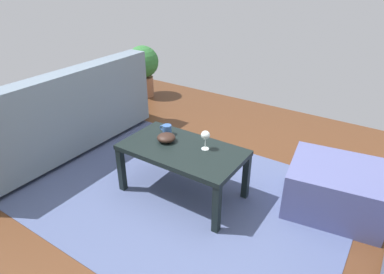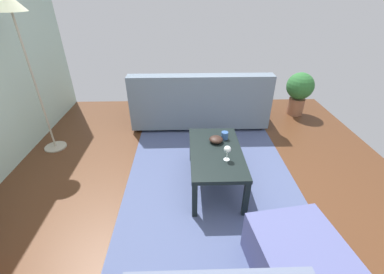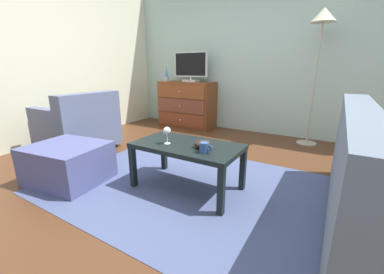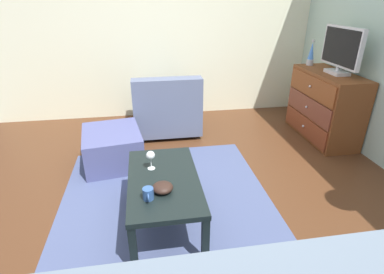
# 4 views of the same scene
# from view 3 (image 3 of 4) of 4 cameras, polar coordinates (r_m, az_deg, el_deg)

# --- Properties ---
(ground_plane) EXTENTS (5.29, 4.95, 0.05)m
(ground_plane) POSITION_cam_3_polar(r_m,az_deg,el_deg) (2.63, -2.29, -9.26)
(ground_plane) COLOR #4E2D19
(wall_accent_rear) EXTENTS (5.29, 0.12, 2.71)m
(wall_accent_rear) POSITION_cam_3_polar(r_m,az_deg,el_deg) (4.42, 14.57, 18.85)
(wall_accent_rear) COLOR #A3BFB0
(wall_accent_rear) RESTS_ON ground_plane
(wall_plain_left) EXTENTS (0.12, 4.95, 2.71)m
(wall_plain_left) POSITION_cam_3_polar(r_m,az_deg,el_deg) (4.22, -32.37, 17.14)
(wall_plain_left) COLOR beige
(wall_plain_left) RESTS_ON ground_plane
(area_rug) EXTENTS (2.60, 1.90, 0.01)m
(area_rug) POSITION_cam_3_polar(r_m,az_deg,el_deg) (2.37, -0.89, -11.47)
(area_rug) COLOR #444F76
(area_rug) RESTS_ON ground_plane
(dresser) EXTENTS (1.07, 0.49, 0.86)m
(dresser) POSITION_cam_3_polar(r_m,az_deg,el_deg) (4.67, -1.25, 7.77)
(dresser) COLOR brown
(dresser) RESTS_ON ground_plane
(tv) EXTENTS (0.68, 0.18, 0.54)m
(tv) POSITION_cam_3_polar(r_m,az_deg,el_deg) (4.60, -0.30, 16.52)
(tv) COLOR silver
(tv) RESTS_ON dresser
(lava_lamp) EXTENTS (0.09, 0.09, 0.33)m
(lava_lamp) POSITION_cam_3_polar(r_m,az_deg,el_deg) (4.83, -6.09, 14.80)
(lava_lamp) COLOR #B7B7BC
(lava_lamp) RESTS_ON dresser
(coffee_table) EXTENTS (0.97, 0.54, 0.44)m
(coffee_table) POSITION_cam_3_polar(r_m,az_deg,el_deg) (2.19, -1.19, -3.03)
(coffee_table) COLOR black
(coffee_table) RESTS_ON ground_plane
(wine_glass) EXTENTS (0.07, 0.07, 0.16)m
(wine_glass) POSITION_cam_3_polar(r_m,az_deg,el_deg) (2.16, -5.98, 1.36)
(wine_glass) COLOR silver
(wine_glass) RESTS_ON coffee_table
(mug) EXTENTS (0.11, 0.08, 0.09)m
(mug) POSITION_cam_3_polar(r_m,az_deg,el_deg) (1.94, 2.99, -2.51)
(mug) COLOR #2F518C
(mug) RESTS_ON coffee_table
(bowl_decorative) EXTENTS (0.15, 0.15, 0.07)m
(bowl_decorative) POSITION_cam_3_polar(r_m,az_deg,el_deg) (2.06, 2.57, -1.64)
(bowl_decorative) COLOR black
(bowl_decorative) RESTS_ON coffee_table
(armchair) EXTENTS (0.80, 0.86, 0.80)m
(armchair) POSITION_cam_3_polar(r_m,az_deg,el_deg) (3.62, -25.24, 2.34)
(armchair) COLOR #332319
(armchair) RESTS_ON ground_plane
(ottoman) EXTENTS (0.78, 0.69, 0.38)m
(ottoman) POSITION_cam_3_polar(r_m,az_deg,el_deg) (2.70, -27.37, -5.53)
(ottoman) COLOR #4B5183
(ottoman) RESTS_ON ground_plane
(standing_lamp) EXTENTS (0.32, 0.32, 1.86)m
(standing_lamp) POSITION_cam_3_polar(r_m,az_deg,el_deg) (3.90, 28.57, 21.64)
(standing_lamp) COLOR #A59E8C
(standing_lamp) RESTS_ON ground_plane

